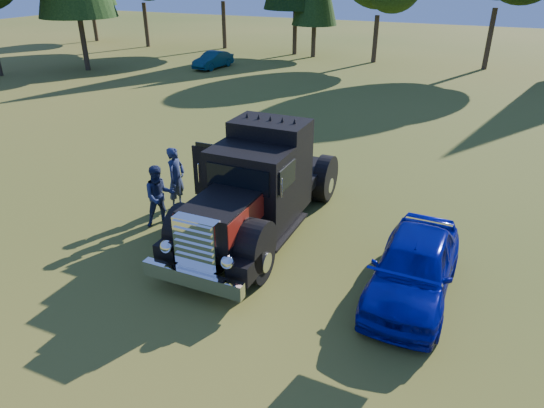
{
  "coord_description": "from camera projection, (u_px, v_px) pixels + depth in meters",
  "views": [
    {
      "loc": [
        4.57,
        -9.03,
        6.74
      ],
      "look_at": [
        0.14,
        0.87,
        1.39
      ],
      "focal_mm": 32.0,
      "sensor_mm": 36.0,
      "label": 1
    }
  ],
  "objects": [
    {
      "name": "distant_teal_car",
      "position": [
        213.0,
        60.0,
        35.21
      ],
      "size": [
        1.65,
        3.66,
        1.16
      ],
      "primitive_type": "imported",
      "rotation": [
        0.0,
        0.0,
        -0.12
      ],
      "color": "#0A403A",
      "rests_on": "ground"
    },
    {
      "name": "spectator_far",
      "position": [
        159.0,
        196.0,
        13.66
      ],
      "size": [
        1.1,
        1.11,
        1.81
      ],
      "primitive_type": "imported",
      "rotation": [
        0.0,
        0.0,
        0.84
      ],
      "color": "#222451",
      "rests_on": "ground"
    },
    {
      "name": "hotrod_coupe",
      "position": [
        414.0,
        267.0,
        10.76
      ],
      "size": [
        1.79,
        4.31,
        1.89
      ],
      "color": "#15079D",
      "rests_on": "ground"
    },
    {
      "name": "ground",
      "position": [
        252.0,
        267.0,
        12.05
      ],
      "size": [
        120.0,
        120.0,
        0.0
      ],
      "primitive_type": "plane",
      "color": "#3E5418",
      "rests_on": "ground"
    },
    {
      "name": "spectator_near",
      "position": [
        176.0,
        178.0,
        14.63
      ],
      "size": [
        0.48,
        0.71,
        1.94
      ],
      "primitive_type": "imported",
      "rotation": [
        0.0,
        0.0,
        1.59
      ],
      "color": "#1C2643",
      "rests_on": "ground"
    },
    {
      "name": "diamond_t_truck",
      "position": [
        257.0,
        191.0,
        13.07
      ],
      "size": [
        3.38,
        7.16,
        3.0
      ],
      "color": "black",
      "rests_on": "ground"
    }
  ]
}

